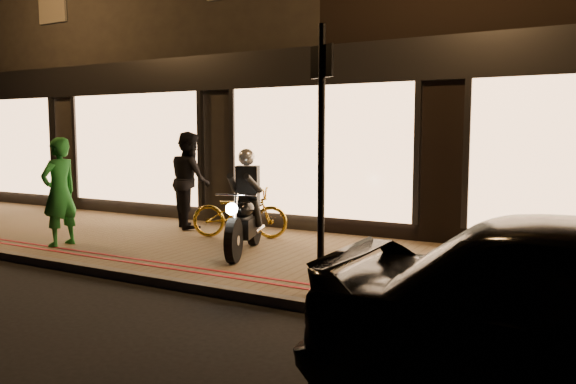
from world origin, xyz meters
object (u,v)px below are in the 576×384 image
(bicycle_gold, at_px, (240,213))
(person_green, at_px, (59,192))
(sign_post, at_px, (321,147))
(motorcycle, at_px, (245,213))

(bicycle_gold, height_order, person_green, person_green)
(bicycle_gold, xyz_separation_m, person_green, (-2.16, -1.99, 0.44))
(sign_post, distance_m, bicycle_gold, 3.91)
(person_green, bearing_deg, sign_post, 84.22)
(person_green, bearing_deg, motorcycle, 108.77)
(motorcycle, bearing_deg, bicycle_gold, 108.27)
(motorcycle, xyz_separation_m, person_green, (-2.93, -1.00, 0.27))
(person_green, bearing_deg, bicycle_gold, 132.53)
(motorcycle, distance_m, person_green, 3.11)
(motorcycle, relative_size, sign_post, 0.62)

